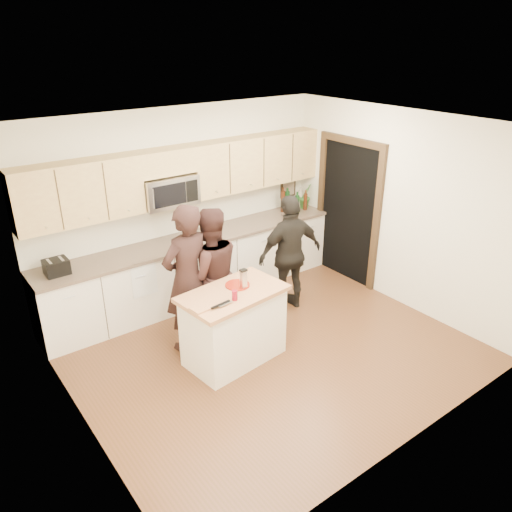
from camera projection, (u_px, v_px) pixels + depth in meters
floor at (269, 349)px, 6.17m from camera, size 4.50×4.50×0.00m
room_shell at (270, 217)px, 5.46m from camera, size 4.52×4.02×2.71m
back_cabinetry at (197, 267)px, 7.20m from camera, size 4.50×0.66×0.94m
upper_cabinetry at (188, 172)px, 6.77m from camera, size 4.50×0.33×0.75m
microwave at (168, 191)px, 6.63m from camera, size 0.76×0.41×0.40m
doorway at (348, 206)px, 7.57m from camera, size 0.06×1.25×2.20m
framed_picture at (288, 186)px, 8.15m from camera, size 0.30×0.03×0.38m
dish_towel at (139, 268)px, 6.41m from camera, size 0.34×0.60×0.48m
island at (234, 325)px, 5.81m from camera, size 1.27×0.82×0.90m
red_plate at (237, 285)px, 5.76m from camera, size 0.29×0.29×0.02m
box_grater at (243, 278)px, 5.65m from camera, size 0.08×0.06×0.22m
drink_glass at (235, 295)px, 5.43m from camera, size 0.06×0.06×0.11m
cutting_board at (202, 307)px, 5.29m from camera, size 0.26×0.20×0.02m
tongs at (221, 304)px, 5.31m from camera, size 0.25×0.05×0.02m
knife at (226, 304)px, 5.33m from camera, size 0.18×0.04×0.01m
toaster at (56, 267)px, 5.92m from camera, size 0.27×0.24×0.18m
bottle_cluster at (294, 200)px, 7.98m from camera, size 0.47×0.34×0.40m
orchid at (305, 196)px, 8.10m from camera, size 0.25×0.21×0.41m
woman_left at (187, 279)px, 5.87m from camera, size 0.73×0.53×1.84m
woman_center at (210, 274)px, 6.13m from camera, size 0.96×0.82×1.71m
woman_right at (290, 254)px, 6.78m from camera, size 1.01×0.52×1.65m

